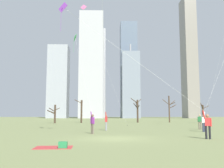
{
  "coord_description": "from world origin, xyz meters",
  "views": [
    {
      "loc": [
        -0.61,
        -17.56,
        1.56
      ],
      "look_at": [
        0.0,
        6.0,
        4.38
      ],
      "focal_mm": 41.64,
      "sensor_mm": 36.0,
      "label": 1
    }
  ],
  "objects_px": {
    "kite_flyer_foreground_left_purple": "(175,98)",
    "bare_tree_right_of_center": "(203,113)",
    "picnic_spot": "(59,146)",
    "bare_tree_leftmost": "(54,113)",
    "bare_tree_center": "(170,108)",
    "kite_flyer_midfield_left_orange": "(219,80)",
    "kite_flyer_far_back_yellow": "(106,103)",
    "bystander_far_off_by_trees": "(200,121)",
    "kite_flyer_midfield_center_green": "(89,107)",
    "bare_tree_left_of_center": "(137,109)",
    "bare_tree_rightmost": "(81,110)",
    "distant_kite_drifting_left_pink": "(87,17)"
  },
  "relations": [
    {
      "from": "kite_flyer_foreground_left_purple",
      "to": "bare_tree_right_of_center",
      "type": "height_order",
      "value": "kite_flyer_foreground_left_purple"
    },
    {
      "from": "picnic_spot",
      "to": "bare_tree_leftmost",
      "type": "bearing_deg",
      "value": 101.34
    },
    {
      "from": "picnic_spot",
      "to": "bare_tree_center",
      "type": "height_order",
      "value": "bare_tree_center"
    },
    {
      "from": "picnic_spot",
      "to": "bare_tree_right_of_center",
      "type": "bearing_deg",
      "value": 60.7
    },
    {
      "from": "kite_flyer_midfield_left_orange",
      "to": "kite_flyer_far_back_yellow",
      "type": "bearing_deg",
      "value": 179.22
    },
    {
      "from": "bystander_far_off_by_trees",
      "to": "kite_flyer_foreground_left_purple",
      "type": "bearing_deg",
      "value": -117.64
    },
    {
      "from": "kite_flyer_midfield_center_green",
      "to": "bare_tree_left_of_center",
      "type": "relative_size",
      "value": 2.21
    },
    {
      "from": "kite_flyer_midfield_center_green",
      "to": "bare_tree_rightmost",
      "type": "xyz_separation_m",
      "value": [
        -3.35,
        29.09,
        0.23
      ]
    },
    {
      "from": "kite_flyer_midfield_left_orange",
      "to": "bare_tree_right_of_center",
      "type": "relative_size",
      "value": 4.56
    },
    {
      "from": "distant_kite_drifting_left_pink",
      "to": "bare_tree_leftmost",
      "type": "xyz_separation_m",
      "value": [
        -6.98,
        12.09,
        -14.64
      ]
    },
    {
      "from": "kite_flyer_foreground_left_purple",
      "to": "kite_flyer_far_back_yellow",
      "type": "bearing_deg",
      "value": 122.83
    },
    {
      "from": "kite_flyer_midfield_left_orange",
      "to": "kite_flyer_far_back_yellow",
      "type": "height_order",
      "value": "kite_flyer_midfield_left_orange"
    },
    {
      "from": "picnic_spot",
      "to": "bare_tree_center",
      "type": "relative_size",
      "value": 0.33
    },
    {
      "from": "kite_flyer_midfield_left_orange",
      "to": "bare_tree_left_of_center",
      "type": "bearing_deg",
      "value": 98.46
    },
    {
      "from": "bare_tree_leftmost",
      "to": "bare_tree_rightmost",
      "type": "bearing_deg",
      "value": 19.54
    },
    {
      "from": "distant_kite_drifting_left_pink",
      "to": "bare_tree_right_of_center",
      "type": "height_order",
      "value": "distant_kite_drifting_left_pink"
    },
    {
      "from": "distant_kite_drifting_left_pink",
      "to": "bare_tree_center",
      "type": "distance_m",
      "value": 26.77
    },
    {
      "from": "bare_tree_center",
      "to": "bare_tree_right_of_center",
      "type": "bearing_deg",
      "value": -31.85
    },
    {
      "from": "kite_flyer_midfield_left_orange",
      "to": "picnic_spot",
      "type": "distance_m",
      "value": 18.8
    },
    {
      "from": "bystander_far_off_by_trees",
      "to": "bare_tree_rightmost",
      "type": "bearing_deg",
      "value": 122.16
    },
    {
      "from": "kite_flyer_midfield_left_orange",
      "to": "picnic_spot",
      "type": "xyz_separation_m",
      "value": [
        -13.36,
        -12.3,
        -4.85
      ]
    },
    {
      "from": "kite_flyer_foreground_left_purple",
      "to": "distant_kite_drifting_left_pink",
      "type": "distance_m",
      "value": 26.01
    },
    {
      "from": "distant_kite_drifting_left_pink",
      "to": "bare_tree_center",
      "type": "relative_size",
      "value": 3.32
    },
    {
      "from": "kite_flyer_midfield_left_orange",
      "to": "kite_flyer_midfield_center_green",
      "type": "bearing_deg",
      "value": -171.8
    },
    {
      "from": "kite_flyer_foreground_left_purple",
      "to": "bare_tree_center",
      "type": "bearing_deg",
      "value": 76.63
    },
    {
      "from": "bare_tree_right_of_center",
      "to": "kite_flyer_foreground_left_purple",
      "type": "bearing_deg",
      "value": -113.53
    },
    {
      "from": "kite_flyer_midfield_left_orange",
      "to": "bare_tree_rightmost",
      "type": "distance_m",
      "value": 31.68
    },
    {
      "from": "kite_flyer_far_back_yellow",
      "to": "bare_tree_left_of_center",
      "type": "bearing_deg",
      "value": 77.2
    },
    {
      "from": "bare_tree_left_of_center",
      "to": "kite_flyer_far_back_yellow",
      "type": "bearing_deg",
      "value": -102.8
    },
    {
      "from": "bare_tree_right_of_center",
      "to": "bystander_far_off_by_trees",
      "type": "bearing_deg",
      "value": -111.54
    },
    {
      "from": "bystander_far_off_by_trees",
      "to": "distant_kite_drifting_left_pink",
      "type": "xyz_separation_m",
      "value": [
        -13.14,
        10.14,
        15.64
      ]
    },
    {
      "from": "kite_flyer_midfield_left_orange",
      "to": "bare_tree_rightmost",
      "type": "bearing_deg",
      "value": 120.28
    },
    {
      "from": "bare_tree_left_of_center",
      "to": "kite_flyer_midfield_left_orange",
      "type": "bearing_deg",
      "value": -81.54
    },
    {
      "from": "kite_flyer_far_back_yellow",
      "to": "bare_tree_center",
      "type": "bearing_deg",
      "value": 65.33
    },
    {
      "from": "bare_tree_leftmost",
      "to": "kite_flyer_midfield_center_green",
      "type": "bearing_deg",
      "value": -72.97
    },
    {
      "from": "kite_flyer_far_back_yellow",
      "to": "kite_flyer_midfield_left_orange",
      "type": "bearing_deg",
      "value": -0.78
    },
    {
      "from": "bare_tree_rightmost",
      "to": "bare_tree_center",
      "type": "distance_m",
      "value": 18.53
    },
    {
      "from": "kite_flyer_far_back_yellow",
      "to": "bare_tree_right_of_center",
      "type": "height_order",
      "value": "kite_flyer_far_back_yellow"
    },
    {
      "from": "bare_tree_rightmost",
      "to": "bare_tree_leftmost",
      "type": "height_order",
      "value": "bare_tree_rightmost"
    },
    {
      "from": "kite_flyer_midfield_left_orange",
      "to": "kite_flyer_midfield_center_green",
      "type": "relative_size",
      "value": 1.6
    },
    {
      "from": "picnic_spot",
      "to": "bare_tree_rightmost",
      "type": "height_order",
      "value": "bare_tree_rightmost"
    },
    {
      "from": "kite_flyer_midfield_left_orange",
      "to": "bystander_far_off_by_trees",
      "type": "bearing_deg",
      "value": 104.17
    },
    {
      "from": "kite_flyer_midfield_left_orange",
      "to": "picnic_spot",
      "type": "relative_size",
      "value": 9.8
    },
    {
      "from": "bare_tree_leftmost",
      "to": "bare_tree_center",
      "type": "height_order",
      "value": "bare_tree_center"
    },
    {
      "from": "kite_flyer_midfield_left_orange",
      "to": "bare_tree_right_of_center",
      "type": "distance_m",
      "value": 27.51
    },
    {
      "from": "bare_tree_left_of_center",
      "to": "bare_tree_leftmost",
      "type": "relative_size",
      "value": 1.47
    },
    {
      "from": "kite_flyer_foreground_left_purple",
      "to": "bare_tree_center",
      "type": "xyz_separation_m",
      "value": [
        8.78,
        36.93,
        0.32
      ]
    },
    {
      "from": "bystander_far_off_by_trees",
      "to": "bare_tree_rightmost",
      "type": "relative_size",
      "value": 0.35
    },
    {
      "from": "kite_flyer_midfield_left_orange",
      "to": "bare_tree_left_of_center",
      "type": "distance_m",
      "value": 30.06
    },
    {
      "from": "bystander_far_off_by_trees",
      "to": "bare_tree_leftmost",
      "type": "relative_size",
      "value": 0.46
    }
  ]
}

